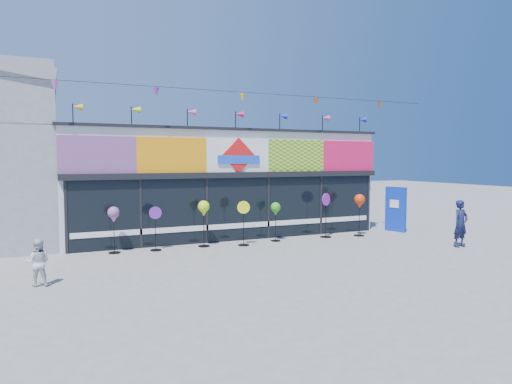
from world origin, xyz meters
TOP-DOWN VIEW (x-y plane):
  - ground at (0.00, 0.00)m, footprint 80.00×80.00m
  - kite_shop at (0.00, 5.94)m, footprint 16.00×5.70m
  - blue_sign at (6.69, 2.74)m, footprint 0.38×0.92m
  - spinner_0 at (-4.42, 2.89)m, footprint 0.37×0.37m
  - spinner_1 at (-3.14, 2.77)m, footprint 0.40×0.37m
  - spinner_2 at (-1.50, 2.80)m, footprint 0.40×0.40m
  - spinner_3 at (-0.20, 2.42)m, footprint 0.42×0.39m
  - spinner_4 at (1.18, 2.74)m, footprint 0.36×0.36m
  - spinner_5 at (3.29, 2.69)m, footprint 0.45×0.43m
  - spinner_6 at (4.65, 2.44)m, footprint 0.41×0.41m
  - adult_man at (6.38, -0.81)m, footprint 0.60×0.41m
  - child at (-6.50, -0.29)m, footprint 0.59×0.43m

SIDE VIEW (x-z plane):
  - ground at x=0.00m, z-range 0.00..0.00m
  - child at x=-6.50m, z-range 0.00..1.10m
  - spinner_1 at x=-3.14m, z-range 0.04..1.48m
  - adult_man at x=6.38m, z-range 0.00..1.59m
  - spinner_3 at x=-0.20m, z-range 0.04..1.58m
  - spinner_5 at x=3.29m, z-range 0.05..1.73m
  - blue_sign at x=6.69m, z-range 0.00..1.84m
  - spinner_4 at x=1.18m, z-range 0.42..1.84m
  - spinner_0 at x=-4.42m, z-range 0.44..1.92m
  - spinner_2 at x=-1.50m, z-range 0.47..2.04m
  - spinner_6 at x=4.65m, z-range 0.49..2.11m
  - kite_shop at x=0.00m, z-range -0.61..4.70m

